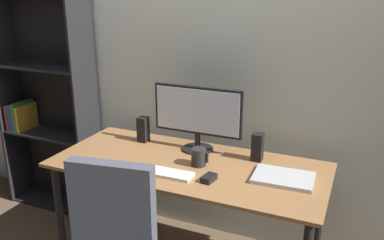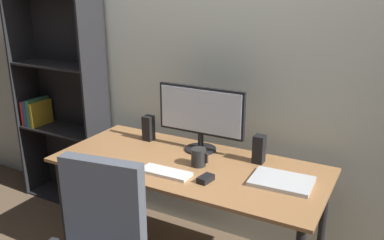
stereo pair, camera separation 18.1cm
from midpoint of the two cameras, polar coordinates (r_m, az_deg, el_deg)
The scene contains 10 objects.
back_wall at distance 2.71m, azimuth 2.11°, elevation 9.02°, with size 6.40×0.10×2.60m, color beige.
desk at distance 2.44m, azimuth -2.69°, elevation -7.89°, with size 1.62×0.72×0.74m.
monitor at distance 2.52m, azimuth -1.26°, elevation 0.82°, with size 0.58×0.20×0.42m.
keyboard at distance 2.28m, azimuth -5.76°, elevation -7.52°, with size 0.29×0.11×0.02m, color silver.
mouse at distance 2.19m, azimuth 0.02°, elevation -8.23°, with size 0.06×0.10×0.03m, color black.
coffee_mug at distance 2.36m, azimuth -1.27°, elevation -5.30°, with size 0.10×0.09×0.11m.
laptop at distance 2.25m, azimuth 10.48°, elevation -8.05°, with size 0.32×0.23×0.02m, color #B7BABC.
speaker_left at distance 2.74m, azimuth -8.76°, elevation -1.34°, with size 0.06×0.07×0.17m, color black.
speaker_right at distance 2.43m, azimuth 7.11°, elevation -3.84°, with size 0.06×0.07×0.17m, color black.
bookshelf at distance 3.42m, azimuth -21.05°, elevation 2.45°, with size 0.78×0.28×1.78m.
Camera 1 is at (0.90, -2.00, 1.74)m, focal length 37.90 mm.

